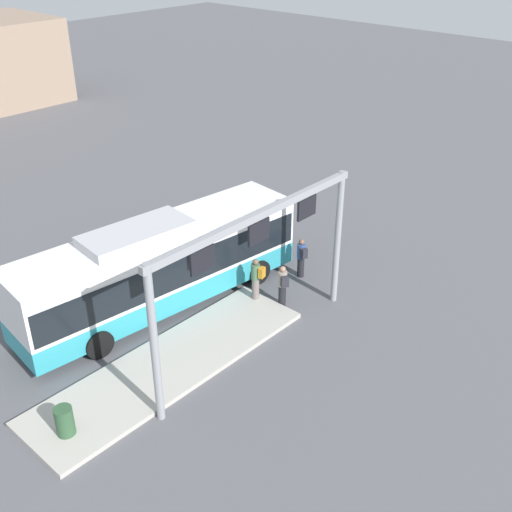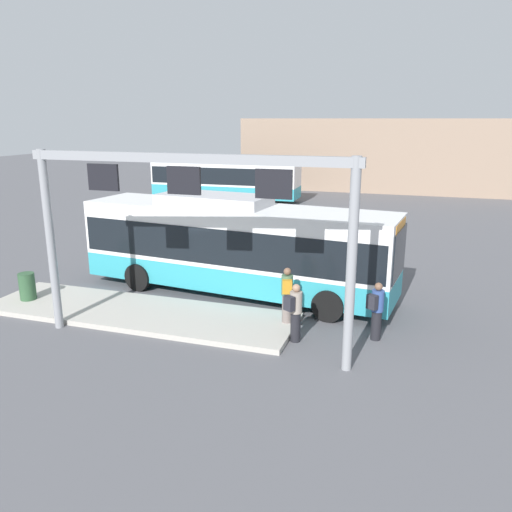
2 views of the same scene
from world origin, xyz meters
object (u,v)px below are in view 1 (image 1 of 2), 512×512
bus_main (160,263)px  person_waiting_near (283,285)px  person_boarding (301,257)px  trash_bin (65,421)px  person_waiting_mid (256,278)px

bus_main → person_waiting_near: size_ratio=6.75×
person_boarding → trash_bin: (-11.29, -0.64, -0.28)m
person_boarding → person_waiting_near: (-2.11, -0.81, 0.00)m
bus_main → person_waiting_near: (2.96, -3.35, -0.92)m
person_boarding → person_waiting_near: bearing=141.0°
person_boarding → person_waiting_mid: size_ratio=1.00×
bus_main → person_waiting_near: bearing=-42.3°
person_boarding → person_waiting_mid: (-2.58, 0.09, 0.16)m
person_boarding → person_waiting_near: 2.26m
person_boarding → person_waiting_mid: bearing=118.2°
person_waiting_near → trash_bin: bearing=120.6°
person_waiting_mid → bus_main: bearing=30.6°
trash_bin → person_waiting_mid: bearing=4.8°
person_waiting_near → trash_bin: person_waiting_near is taller
person_waiting_mid → trash_bin: (-8.71, -0.73, -0.44)m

